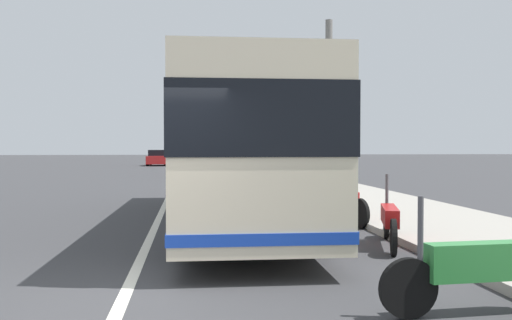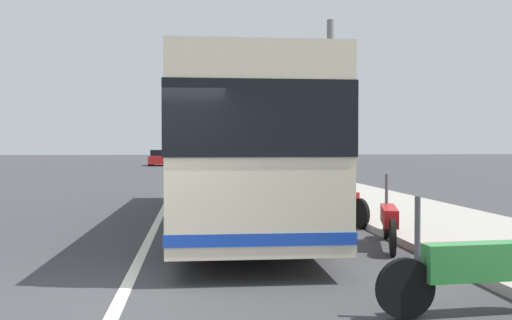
% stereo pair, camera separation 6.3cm
% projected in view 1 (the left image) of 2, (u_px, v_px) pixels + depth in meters
% --- Properties ---
extents(ground_plane, '(220.00, 220.00, 0.00)m').
position_uv_depth(ground_plane, '(124.00, 297.00, 6.44)').
color(ground_plane, '#38383A').
extents(sidewalk_curb, '(110.00, 3.60, 0.14)m').
position_uv_depth(sidewalk_curb, '(368.00, 201.00, 17.12)').
color(sidewalk_curb, '#9E998E').
rests_on(sidewalk_curb, ground).
extents(lane_divider_line, '(110.00, 0.16, 0.01)m').
position_uv_depth(lane_divider_line, '(164.00, 206.00, 16.37)').
color(lane_divider_line, silver).
rests_on(lane_divider_line, ground).
extents(coach_bus, '(11.97, 2.68, 3.14)m').
position_uv_depth(coach_bus, '(235.00, 146.00, 12.76)').
color(coach_bus, beige).
rests_on(coach_bus, ground).
extents(motorcycle_angled, '(0.32, 2.35, 1.27)m').
position_uv_depth(motorcycle_angled, '(483.00, 269.00, 5.78)').
color(motorcycle_angled, black).
rests_on(motorcycle_angled, ground).
extents(motorcycle_by_tree, '(2.22, 0.72, 1.25)m').
position_uv_depth(motorcycle_by_tree, '(390.00, 220.00, 9.71)').
color(motorcycle_by_tree, black).
rests_on(motorcycle_by_tree, ground).
extents(motorcycle_nearest_curb, '(2.03, 0.68, 1.28)m').
position_uv_depth(motorcycle_nearest_curb, '(341.00, 203.00, 12.50)').
color(motorcycle_nearest_curb, black).
rests_on(motorcycle_nearest_curb, ground).
extents(car_behind_bus, '(4.71, 2.02, 1.42)m').
position_uv_depth(car_behind_bus, '(205.00, 164.00, 33.99)').
color(car_behind_bus, red).
rests_on(car_behind_bus, ground).
extents(car_oncoming, '(4.70, 1.96, 1.48)m').
position_uv_depth(car_oncoming, '(204.00, 160.00, 43.19)').
color(car_oncoming, black).
rests_on(car_oncoming, ground).
extents(car_far_distant, '(4.64, 2.08, 1.54)m').
position_uv_depth(car_far_distant, '(203.00, 156.00, 57.94)').
color(car_far_distant, gray).
rests_on(car_far_distant, ground).
extents(car_ahead_same_lane, '(4.10, 1.90, 1.45)m').
position_uv_depth(car_ahead_same_lane, '(158.00, 158.00, 50.47)').
color(car_ahead_same_lane, red).
rests_on(car_ahead_same_lane, ground).
extents(utility_pole, '(0.31, 0.31, 7.31)m').
position_uv_depth(utility_pole, '(329.00, 104.00, 24.01)').
color(utility_pole, slate).
rests_on(utility_pole, ground).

